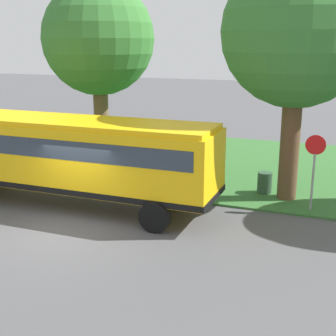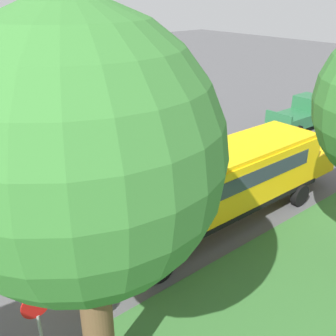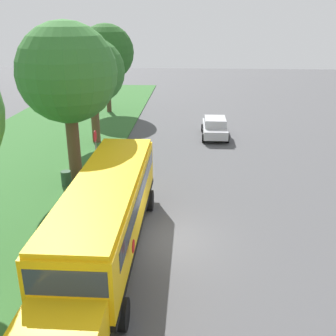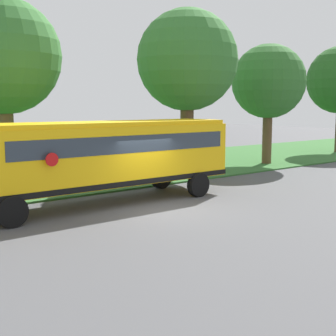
% 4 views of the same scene
% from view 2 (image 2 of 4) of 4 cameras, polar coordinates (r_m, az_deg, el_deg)
% --- Properties ---
extents(ground_plane, '(120.00, 120.00, 0.00)m').
position_cam_2_polar(ground_plane, '(17.19, -1.19, -6.32)').
color(ground_plane, '#4C4C4F').
extents(school_bus, '(2.84, 12.42, 3.16)m').
position_cam_2_polar(school_bus, '(15.57, 7.47, -1.96)').
color(school_bus, yellow).
rests_on(school_bus, ground).
extents(pickup_truck, '(2.28, 5.40, 2.10)m').
position_cam_2_polar(pickup_truck, '(28.91, 19.16, 7.66)').
color(pickup_truck, '#236038').
rests_on(pickup_truck, ground).
extents(oak_tree_roadside_mid, '(5.29, 5.29, 8.77)m').
position_cam_2_polar(oak_tree_roadside_mid, '(7.20, -11.60, 1.78)').
color(oak_tree_roadside_mid, brown).
rests_on(oak_tree_roadside_mid, ground).
extents(stop_sign, '(0.08, 0.68, 2.74)m').
position_cam_2_polar(stop_sign, '(10.18, -18.11, -21.12)').
color(stop_sign, gray).
rests_on(stop_sign, ground).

